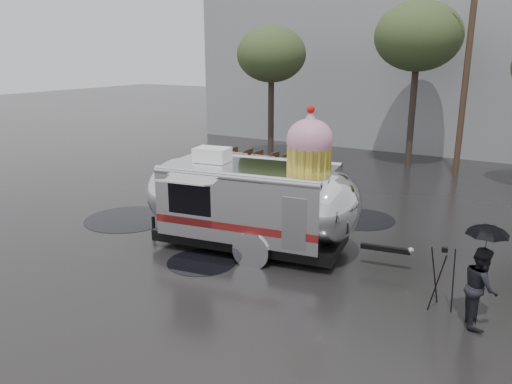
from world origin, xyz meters
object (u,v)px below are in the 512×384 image
Objects in this scene: airstream_trailer at (253,199)px; person_right at (480,287)px; person_left at (180,212)px; tripod at (442,273)px.

person_right is (6.33, -1.28, -0.65)m from airstream_trailer.
person_left is (-2.43, -0.38, -0.69)m from airstream_trailer.
person_left is 7.95m from tripod.
airstream_trailer is 6.49m from person_right.
person_right is 1.18× the size of tripod.
tripod is (5.50, -0.94, -0.66)m from airstream_trailer.
person_right is at bearing -31.03° from person_left.
airstream_trailer is 2.55m from person_left.
airstream_trailer is 4.58× the size of person_right.
person_left is at bearing 157.54° from tripod.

